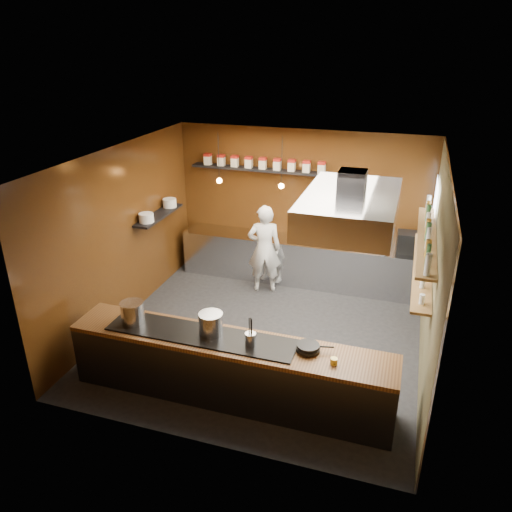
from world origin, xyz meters
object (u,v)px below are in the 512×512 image
at_px(extractor_hood, 350,207).
at_px(stockpot_large, 133,313).
at_px(chef, 264,249).
at_px(stockpot_small, 211,324).
at_px(espresso_machine, 408,242).

xyz_separation_m(extractor_hood, stockpot_large, (-2.70, -1.21, -1.41)).
distance_m(stockpot_large, chef, 3.36).
relative_size(stockpot_large, stockpot_small, 1.00).
bearing_deg(stockpot_small, stockpot_large, -176.52).
height_order(extractor_hood, stockpot_small, extractor_hood).
bearing_deg(stockpot_small, extractor_hood, 36.13).
bearing_deg(stockpot_small, espresso_machine, 57.82).
relative_size(extractor_hood, stockpot_large, 6.19).
bearing_deg(stockpot_large, stockpot_small, 3.48).
relative_size(stockpot_small, chef, 0.19).
bearing_deg(stockpot_large, extractor_hood, 24.19).
bearing_deg(extractor_hood, espresso_machine, 73.01).
xyz_separation_m(extractor_hood, espresso_machine, (0.80, 2.62, -1.42)).
distance_m(extractor_hood, stockpot_large, 3.28).
xyz_separation_m(stockpot_large, stockpot_small, (1.13, 0.07, -0.01)).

